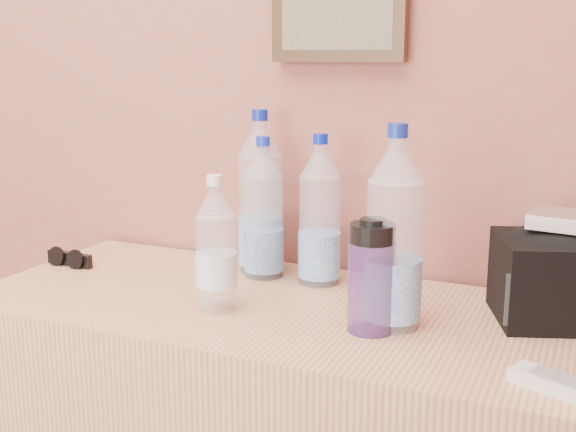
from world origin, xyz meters
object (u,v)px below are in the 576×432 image
object	(u,v)px
pet_large_d	(394,239)
nalgene_bottle	(372,276)
pet_small	(216,252)
toiletry_bag	(571,274)
pet_large_b	(320,218)
sunglasses	(70,259)
ac_remote	(562,386)
foil_packet	(568,220)
pet_large_c	(261,201)
pet_large_a	(264,215)

from	to	relation	value
pet_large_d	nalgene_bottle	bearing A→B (deg)	-125.59
pet_small	toiletry_bag	distance (m)	0.66
pet_large_d	pet_large_b	bearing A→B (deg)	139.37
sunglasses	ac_remote	distance (m)	1.12
pet_large_d	ac_remote	world-z (taller)	pet_large_d
nalgene_bottle	pet_small	bearing A→B (deg)	-177.27
pet_large_b	foil_packet	distance (m)	0.50
pet_large_c	ac_remote	size ratio (longest dim) A/B	2.38
ac_remote	foil_packet	size ratio (longest dim) A/B	1.21
pet_large_b	sunglasses	bearing A→B (deg)	-168.42
pet_small	sunglasses	size ratio (longest dim) A/B	2.13
pet_small	nalgene_bottle	bearing A→B (deg)	2.73
pet_large_a	pet_small	distance (m)	0.24
toiletry_bag	nalgene_bottle	bearing A→B (deg)	-168.26
pet_large_c	pet_large_d	world-z (taller)	pet_large_d
ac_remote	toiletry_bag	xyz separation A→B (m)	(-0.01, 0.32, 0.08)
nalgene_bottle	foil_packet	size ratio (longest dim) A/B	1.61
foil_packet	nalgene_bottle	bearing A→B (deg)	-147.70
pet_large_d	ac_remote	xyz separation A→B (m)	(0.30, -0.16, -0.15)
pet_large_c	toiletry_bag	xyz separation A→B (m)	(0.66, -0.06, -0.07)
nalgene_bottle	ac_remote	size ratio (longest dim) A/B	1.34
pet_large_a	pet_large_c	bearing A→B (deg)	124.64
sunglasses	toiletry_bag	xyz separation A→B (m)	(1.09, 0.09, 0.07)
pet_large_b	ac_remote	distance (m)	0.64
ac_remote	toiletry_bag	distance (m)	0.33
pet_large_d	nalgene_bottle	world-z (taller)	pet_large_d
sunglasses	pet_small	bearing A→B (deg)	-11.22
sunglasses	ac_remote	xyz separation A→B (m)	(1.10, -0.23, -0.01)
foil_packet	pet_small	bearing A→B (deg)	-161.17
foil_packet	pet_large_c	bearing A→B (deg)	174.58
pet_large_b	nalgene_bottle	distance (m)	0.30
pet_small	nalgene_bottle	distance (m)	0.31
nalgene_bottle	ac_remote	xyz separation A→B (m)	(0.33, -0.12, -0.09)
pet_large_c	foil_packet	xyz separation A→B (m)	(0.65, -0.06, 0.03)
ac_remote	toiletry_bag	size ratio (longest dim) A/B	0.59
pet_large_a	toiletry_bag	world-z (taller)	pet_large_a
sunglasses	foil_packet	world-z (taller)	foil_packet
nalgene_bottle	sunglasses	bearing A→B (deg)	172.23
pet_large_d	sunglasses	bearing A→B (deg)	175.28
nalgene_bottle	sunglasses	distance (m)	0.78
toiletry_bag	pet_large_a	bearing A→B (deg)	157.98
pet_large_b	pet_small	bearing A→B (deg)	-116.31
pet_large_d	pet_small	world-z (taller)	pet_large_d
pet_large_b	pet_large_c	xyz separation A→B (m)	(-0.16, 0.03, 0.02)
nalgene_bottle	pet_large_a	bearing A→B (deg)	145.39
pet_large_a	foil_packet	world-z (taller)	pet_large_a
pet_large_b	nalgene_bottle	size ratio (longest dim) A/B	1.57
sunglasses	toiletry_bag	bearing A→B (deg)	8.15
ac_remote	foil_packet	xyz separation A→B (m)	(-0.02, 0.32, 0.18)
pet_large_d	pet_large_a	bearing A→B (deg)	152.46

